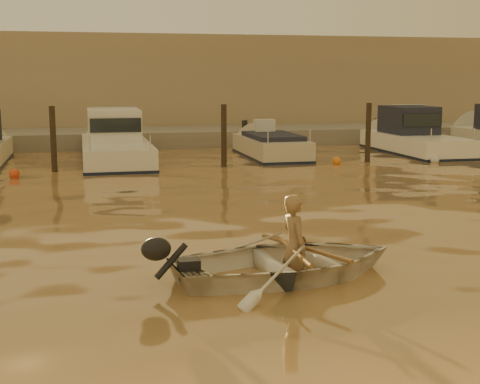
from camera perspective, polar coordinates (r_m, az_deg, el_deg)
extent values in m
plane|color=#99673D|center=(9.04, 18.64, -9.21)|extent=(160.00, 160.00, 0.00)
imported|color=white|center=(9.71, 4.10, -5.98)|extent=(3.61, 2.77, 0.70)
imported|color=olive|center=(9.69, 4.66, -4.63)|extent=(0.42, 0.59, 1.51)
cylinder|color=olive|center=(9.76, 5.46, -4.75)|extent=(0.73, 2.01, 0.13)
cylinder|color=brown|center=(9.68, 4.39, -4.86)|extent=(0.19, 2.10, 0.13)
cylinder|color=#2D2319|center=(21.12, -15.64, 4.10)|extent=(0.18, 0.18, 2.20)
cylinder|color=#2D2319|center=(21.56, -1.39, 4.57)|extent=(0.18, 0.18, 2.20)
cylinder|color=#2D2319|center=(23.11, 10.87, 4.75)|extent=(0.18, 0.18, 2.20)
sphere|color=red|center=(20.34, -18.70, 1.47)|extent=(0.30, 0.30, 0.30)
sphere|color=silver|center=(20.61, -8.01, 2.00)|extent=(0.30, 0.30, 0.30)
sphere|color=orange|center=(22.50, 8.25, 2.64)|extent=(0.30, 0.30, 0.30)
sphere|color=silver|center=(23.54, 16.28, 2.66)|extent=(0.30, 0.30, 0.30)
cube|color=gray|center=(29.21, -4.13, 4.44)|extent=(52.00, 4.00, 1.00)
cube|color=#9E8466|center=(34.52, -5.66, 8.98)|extent=(46.00, 7.00, 4.80)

